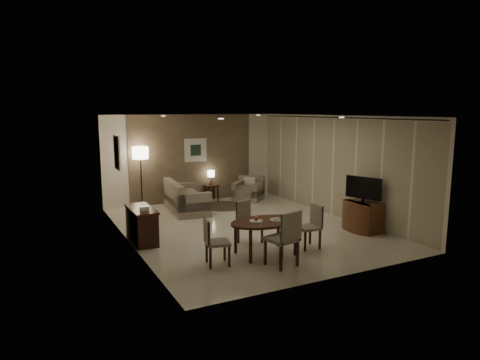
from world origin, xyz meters
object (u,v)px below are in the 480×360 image
chair_left (218,242)px  side_table (211,193)px  chair_near (282,238)px  floor_lamp (141,178)px  armchair (248,189)px  console_desk (142,225)px  tv_cabinet (363,216)px  dining_table (265,238)px  chair_right (308,227)px  sofa (187,196)px  chair_far (250,223)px

chair_left → side_table: (2.10, 5.26, -0.18)m
chair_near → floor_lamp: size_ratio=0.58×
armchair → chair_left: bearing=-75.6°
console_desk → tv_cabinet: 5.11m
chair_near → armchair: 5.75m
chair_near → chair_left: chair_near is taller
dining_table → chair_right: size_ratio=1.63×
console_desk → floor_lamp: 3.36m
chair_right → side_table: size_ratio=1.74×
console_desk → tv_cabinet: bearing=-17.1°
console_desk → chair_left: chair_left is taller
tv_cabinet → sofa: bearing=129.4°
console_desk → chair_left: size_ratio=1.38×
chair_near → console_desk: bearing=-64.5°
chair_right → floor_lamp: (-2.17, 5.18, 0.45)m
dining_table → armchair: bearing=65.9°
chair_far → chair_left: size_ratio=1.03×
chair_right → console_desk: bearing=-121.1°
side_table → console_desk: bearing=-132.8°
floor_lamp → armchair: bearing=-8.1°
tv_cabinet → floor_lamp: 6.27m
chair_left → armchair: size_ratio=1.04×
chair_near → side_table: (1.07, 5.83, -0.27)m
console_desk → chair_right: (2.98, -1.96, 0.07)m
chair_far → floor_lamp: bearing=88.7°
dining_table → floor_lamp: bearing=102.9°
dining_table → tv_cabinet: bearing=8.0°
dining_table → armchair: armchair is taller
sofa → chair_left: bearing=172.8°
console_desk → chair_right: chair_right is taller
chair_left → floor_lamp: 5.26m
chair_near → floor_lamp: 5.92m
chair_far → side_table: chair_far is taller
console_desk → chair_left: (0.91, -2.02, 0.06)m
console_desk → tv_cabinet: (4.89, -1.50, -0.03)m
chair_left → side_table: size_ratio=1.70×
armchair → console_desk: bearing=-97.9°
chair_far → sofa: size_ratio=0.49×
console_desk → chair_left: 2.21m
chair_near → floor_lamp: floor_lamp is taller
dining_table → sofa: sofa is taller
chair_left → armchair: (3.16, 4.78, -0.06)m
dining_table → chair_left: bearing=-174.4°
chair_left → side_table: chair_left is taller
chair_near → chair_far: bearing=-106.3°
console_desk → chair_left: bearing=-65.7°
tv_cabinet → dining_table: size_ratio=0.62×
tv_cabinet → side_table: bearing=111.6°
tv_cabinet → chair_far: chair_far is taller
side_table → floor_lamp: 2.30m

